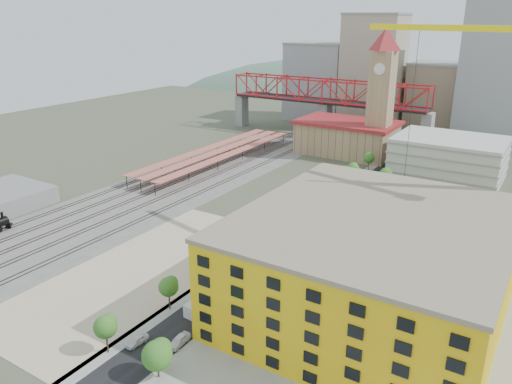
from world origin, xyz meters
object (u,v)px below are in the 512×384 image
Objects in this scene: site_trailer_c at (275,251)px; clock_tower at (382,83)px; site_trailer_a at (205,302)px; site_trailer_d at (289,240)px; construction_building at (373,264)px; site_trailer_b at (216,294)px; car_0 at (137,341)px.

clock_tower is at bearing 86.30° from site_trailer_c.
site_trailer_a is 1.08× the size of site_trailer_d.
construction_building is at bearing -46.41° from site_trailer_d.
site_trailer_b is 1.03× the size of site_trailer_d.
site_trailer_c is (0.00, 22.24, 0.05)m from site_trailer_b.
site_trailer_a is 15.06m from car_0.
car_0 is at bearing -133.11° from construction_building.
site_trailer_a is 1.05× the size of site_trailer_b.
clock_tower reaches higher than construction_building.
construction_building is 5.41× the size of site_trailer_a.
construction_building is at bearing -71.22° from clock_tower.
clock_tower is 5.56× the size of site_trailer_a.
site_trailer_d is at bearing 147.68° from construction_building.
clock_tower is at bearing 108.78° from construction_building.
construction_building reaches higher than site_trailer_a.
site_trailer_b is at bearing -153.79° from construction_building.
site_trailer_d is (8.00, -83.55, -27.51)m from clock_tower.
construction_building reaches higher than site_trailer_b.
site_trailer_d is at bearing 81.25° from site_trailer_c.
site_trailer_a reaches higher than site_trailer_c.
site_trailer_b is 18.43m from car_0.
construction_building is 31.85m from site_trailer_d.
site_trailer_b is 0.96× the size of site_trailer_c.
site_trailer_a is 32.68m from site_trailer_d.
site_trailer_a is (-26.00, -16.23, -8.13)m from construction_building.
site_trailer_c reaches higher than car_0.
site_trailer_b is at bearing 94.21° from site_trailer_a.
site_trailer_a is at bearing -148.02° from construction_building.
site_trailer_a is at bearing -91.00° from site_trailer_b.
site_trailer_d is at bearing 91.30° from car_0.
site_trailer_a is at bearing -104.10° from site_trailer_d.
clock_tower reaches higher than site_trailer_b.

